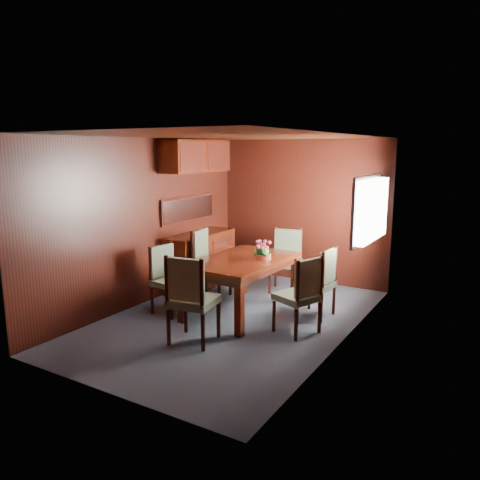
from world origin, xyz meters
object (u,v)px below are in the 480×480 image
Objects in this scene: sideboard at (200,260)px; chair_right_near at (302,291)px; dining_table at (242,266)px; flower_centerpiece at (262,250)px; chair_head at (190,295)px; chair_left_near at (168,275)px.

chair_right_near is at bearing -24.38° from sideboard.
dining_table is 0.37m from flower_centerpiece.
chair_head reaches higher than chair_right_near.
sideboard is at bearing 151.66° from dining_table.
sideboard is 0.84× the size of dining_table.
chair_head reaches higher than dining_table.
dining_table is 1.08m from chair_right_near.
flower_centerpiece reaches higher than chair_left_near.
chair_head is (0.93, -0.73, 0.07)m from chair_left_near.
flower_centerpiece is at bearing 71.68° from chair_head.
chair_left_near is 0.89× the size of chair_head.
chair_right_near is at bearing -28.52° from flower_centerpiece.
chair_left_near is at bearing 116.95° from chair_right_near.
chair_left_near is 1.93m from chair_right_near.
sideboard is at bearing 157.88° from flower_centerpiece.
sideboard is 1.41m from dining_table.
chair_left_near is 3.75× the size of flower_centerpiece.
chair_head reaches higher than flower_centerpiece.
sideboard is at bearing 86.56° from chair_right_near.
chair_head is at bearing 58.12° from chair_left_near.
chair_head reaches higher than chair_left_near.
sideboard is 1.65m from flower_centerpiece.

